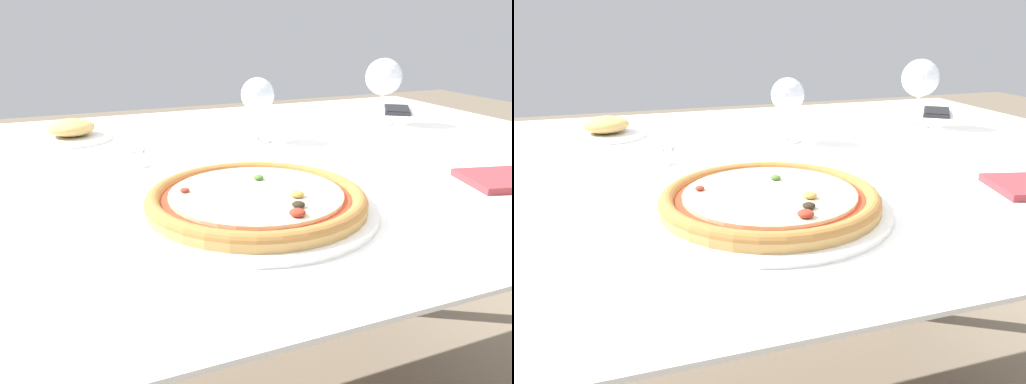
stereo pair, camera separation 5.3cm
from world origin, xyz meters
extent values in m
cube|color=brown|center=(0.00, 0.00, 0.74)|extent=(1.27, 1.01, 0.04)
cube|color=white|center=(0.00, 0.00, 0.76)|extent=(1.37, 1.11, 0.01)
cylinder|color=brown|center=(-0.58, 0.44, 0.36)|extent=(0.06, 0.06, 0.72)
cylinder|color=brown|center=(0.58, 0.44, 0.36)|extent=(0.06, 0.06, 0.72)
cylinder|color=white|center=(-0.18, -0.26, 0.76)|extent=(0.34, 0.34, 0.01)
cylinder|color=tan|center=(-0.18, -0.26, 0.78)|extent=(0.31, 0.31, 0.01)
torus|color=#B27538|center=(-0.18, -0.26, 0.78)|extent=(0.31, 0.31, 0.02)
cylinder|color=#BC381E|center=(-0.18, -0.26, 0.78)|extent=(0.26, 0.26, 0.00)
cylinder|color=beige|center=(-0.18, -0.26, 0.79)|extent=(0.24, 0.24, 0.00)
ellipsoid|color=#2D2319|center=(-0.15, -0.34, 0.79)|extent=(0.02, 0.02, 0.01)
ellipsoid|color=#A83323|center=(-0.27, -0.23, 0.79)|extent=(0.01, 0.01, 0.01)
ellipsoid|color=#BC9342|center=(-0.14, -0.30, 0.79)|extent=(0.02, 0.02, 0.01)
ellipsoid|color=#A83323|center=(-0.17, -0.37, 0.79)|extent=(0.02, 0.02, 0.01)
ellipsoid|color=#4C7A33|center=(-0.15, -0.21, 0.79)|extent=(0.02, 0.02, 0.01)
cube|color=silver|center=(-0.28, 0.07, 0.76)|extent=(0.02, 0.11, 0.00)
cube|color=silver|center=(-0.27, 0.13, 0.76)|extent=(0.02, 0.01, 0.00)
cube|color=silver|center=(-0.28, 0.16, 0.76)|extent=(0.01, 0.05, 0.00)
cube|color=silver|center=(-0.28, 0.16, 0.76)|extent=(0.01, 0.05, 0.00)
cube|color=silver|center=(-0.27, 0.16, 0.76)|extent=(0.01, 0.05, 0.00)
cube|color=silver|center=(-0.26, 0.16, 0.76)|extent=(0.01, 0.05, 0.00)
cylinder|color=silver|center=(0.35, 0.17, 0.76)|extent=(0.06, 0.06, 0.00)
cylinder|color=silver|center=(0.35, 0.17, 0.80)|extent=(0.01, 0.01, 0.08)
sphere|color=silver|center=(0.35, 0.17, 0.88)|extent=(0.09, 0.09, 0.09)
cylinder|color=silver|center=(-0.01, 0.12, 0.76)|extent=(0.06, 0.06, 0.00)
cylinder|color=silver|center=(-0.01, 0.12, 0.80)|extent=(0.01, 0.01, 0.07)
sphere|color=silver|center=(-0.01, 0.12, 0.86)|extent=(0.07, 0.07, 0.07)
cube|color=#232328|center=(0.50, 0.30, 0.76)|extent=(0.14, 0.16, 0.01)
cube|color=black|center=(0.50, 0.30, 0.77)|extent=(0.13, 0.14, 0.00)
cylinder|color=white|center=(-0.39, 0.29, 0.76)|extent=(0.17, 0.17, 0.01)
ellipsoid|color=tan|center=(-0.39, 0.29, 0.79)|extent=(0.10, 0.10, 0.04)
cube|color=#933338|center=(0.26, -0.31, 0.77)|extent=(0.17, 0.14, 0.01)
camera|label=1|loc=(-0.43, -0.86, 1.02)|focal=35.00mm
camera|label=2|loc=(-0.38, -0.88, 1.02)|focal=35.00mm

